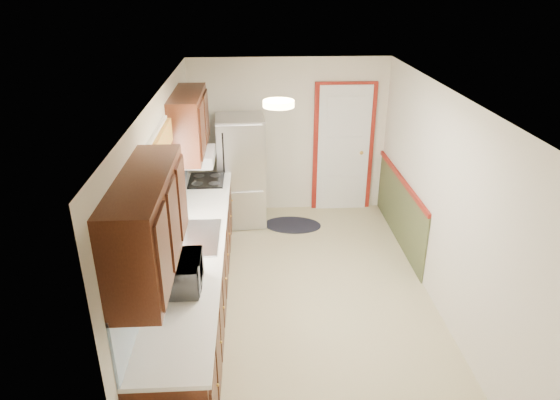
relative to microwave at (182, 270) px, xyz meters
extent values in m
cube|color=tan|center=(1.20, 1.10, -1.11)|extent=(3.20, 5.20, 0.12)
cube|color=white|center=(1.20, 1.10, 1.29)|extent=(3.20, 5.20, 0.12)
cube|color=beige|center=(1.20, 3.60, 0.09)|extent=(3.20, 0.10, 2.40)
cube|color=beige|center=(1.20, -1.40, 0.09)|extent=(3.20, 0.10, 2.40)
cube|color=beige|center=(-0.30, 1.10, 0.09)|extent=(0.10, 5.20, 2.40)
cube|color=beige|center=(2.70, 1.10, 0.09)|extent=(0.10, 5.20, 2.40)
cube|color=#3E1A0E|center=(0.00, 0.80, -0.66)|extent=(0.60, 4.00, 0.90)
cube|color=white|center=(0.01, 0.80, -0.19)|extent=(0.63, 4.00, 0.04)
cube|color=#5B9EDD|center=(-0.29, 0.80, 0.11)|extent=(0.02, 4.00, 0.55)
cube|color=#3E1A0E|center=(-0.12, -0.50, 0.72)|extent=(0.35, 1.40, 0.75)
cube|color=#3E1A0E|center=(-0.12, 2.20, 0.72)|extent=(0.35, 1.20, 0.75)
cube|color=white|center=(-0.29, 0.90, 0.51)|extent=(0.02, 1.00, 0.90)
cube|color=orange|center=(-0.24, 0.90, 0.86)|extent=(0.05, 1.12, 0.24)
cube|color=#B7B7BC|center=(0.01, 0.90, -0.16)|extent=(0.52, 0.82, 0.02)
cube|color=white|center=(-0.07, 2.25, 0.27)|extent=(0.45, 0.60, 0.15)
cube|color=maroon|center=(2.05, 3.57, -0.11)|extent=(0.94, 0.05, 2.08)
cube|color=white|center=(2.05, 3.54, -0.11)|extent=(0.80, 0.04, 2.00)
cube|color=#424929|center=(2.69, 2.45, -0.66)|extent=(0.02, 2.30, 0.90)
cube|color=maroon|center=(2.67, 2.45, -0.19)|extent=(0.04, 2.30, 0.06)
cylinder|color=#FFD88C|center=(0.90, 0.90, 1.25)|extent=(0.30, 0.30, 0.06)
imported|color=white|center=(0.00, 0.00, 0.00)|extent=(0.29, 0.50, 0.34)
cube|color=#B7B7BC|center=(0.46, 3.15, -0.29)|extent=(0.72, 0.68, 1.65)
cylinder|color=black|center=(0.24, 2.79, -0.37)|extent=(0.02, 0.02, 1.15)
ellipsoid|color=black|center=(1.22, 2.96, -1.10)|extent=(0.93, 0.68, 0.01)
cube|color=black|center=(0.01, 2.50, -0.16)|extent=(0.47, 0.56, 0.02)
camera|label=1|loc=(0.65, -3.78, 2.36)|focal=32.00mm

